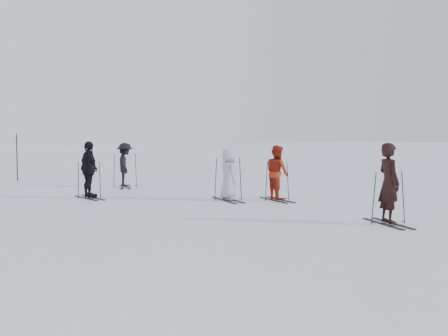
% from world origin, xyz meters
% --- Properties ---
extents(ground, '(120.00, 120.00, 0.00)m').
position_xyz_m(ground, '(0.00, 0.00, 0.00)').
color(ground, silver).
rests_on(ground, ground).
extents(skier_near_dark, '(0.53, 0.72, 1.79)m').
position_xyz_m(skier_near_dark, '(1.71, -3.93, 0.90)').
color(skier_near_dark, black).
rests_on(skier_near_dark, ground).
extents(skier_red, '(0.62, 0.79, 1.62)m').
position_xyz_m(skier_red, '(1.64, 0.76, 0.81)').
color(skier_red, maroon).
rests_on(skier_red, ground).
extents(skier_grey, '(0.52, 0.77, 1.52)m').
position_xyz_m(skier_grey, '(0.32, 1.39, 0.76)').
color(skier_grey, '#A4A8AE').
rests_on(skier_grey, ground).
extents(skier_uphill_left, '(0.63, 1.08, 1.72)m').
position_xyz_m(skier_uphill_left, '(-3.30, 3.68, 0.86)').
color(skier_uphill_left, black).
rests_on(skier_uphill_left, ground).
extents(skier_uphill_far, '(0.83, 1.14, 1.59)m').
position_xyz_m(skier_uphill_far, '(-1.41, 6.42, 0.80)').
color(skier_uphill_far, black).
rests_on(skier_uphill_far, ground).
extents(skis_near_dark, '(1.79, 1.15, 1.22)m').
position_xyz_m(skis_near_dark, '(1.71, -3.93, 0.61)').
color(skis_near_dark, black).
rests_on(skis_near_dark, ground).
extents(skis_red, '(1.65, 0.89, 1.20)m').
position_xyz_m(skis_red, '(1.64, 0.76, 0.60)').
color(skis_red, black).
rests_on(skis_red, ground).
extents(skis_grey, '(1.84, 1.05, 1.31)m').
position_xyz_m(skis_grey, '(0.32, 1.39, 0.65)').
color(skis_grey, black).
rests_on(skis_grey, ground).
extents(skis_uphill_left, '(1.74, 1.17, 1.16)m').
position_xyz_m(skis_uphill_left, '(-3.30, 3.68, 0.58)').
color(skis_uphill_left, black).
rests_on(skis_uphill_left, ground).
extents(skis_uphill_far, '(1.93, 1.34, 1.28)m').
position_xyz_m(skis_uphill_far, '(-1.41, 6.42, 0.64)').
color(skis_uphill_far, black).
rests_on(skis_uphill_far, ground).
extents(piste_marker, '(0.06, 0.06, 1.93)m').
position_xyz_m(piste_marker, '(-4.71, 10.84, 0.97)').
color(piste_marker, black).
rests_on(piste_marker, ground).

